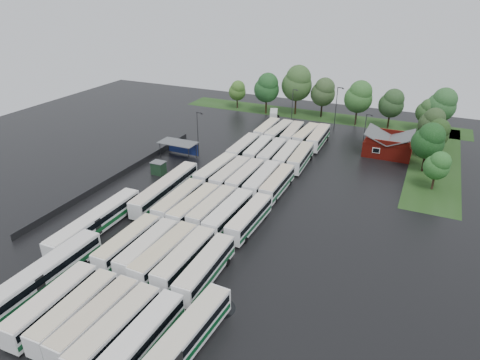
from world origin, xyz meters
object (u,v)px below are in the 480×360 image
at_px(minibus, 274,114).
at_px(artic_bus_west_a, 39,278).
at_px(artic_bus_east, 173,353).
at_px(brick_building, 388,146).

bearing_deg(minibus, artic_bus_west_a, -109.55).
bearing_deg(minibus, artic_bus_east, -95.02).
height_order(brick_building, minibus, brick_building).
height_order(brick_building, artic_bus_west_a, brick_building).
bearing_deg(brick_building, minibus, 156.32).
relative_size(brick_building, artic_bus_west_a, 0.53).
distance_m(brick_building, minibus, 35.36).
distance_m(brick_building, artic_bus_east, 69.97).
relative_size(artic_bus_west_a, artic_bus_east, 1.00).
xyz_separation_m(brick_building, artic_bus_west_a, (-33.18, -66.04, 0.10)).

